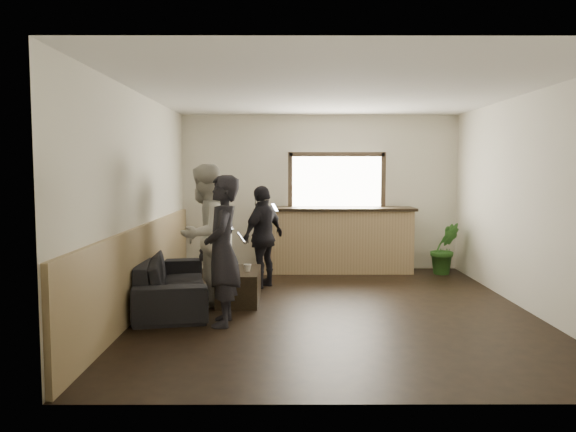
{
  "coord_description": "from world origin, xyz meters",
  "views": [
    {
      "loc": [
        -0.61,
        -7.21,
        1.82
      ],
      "look_at": [
        -0.59,
        0.4,
        1.19
      ],
      "focal_mm": 35.0,
      "sensor_mm": 36.0,
      "label": 1
    }
  ],
  "objects_px": {
    "sofa": "(171,281)",
    "coffee_table": "(239,286)",
    "bar_counter": "(337,236)",
    "person_b": "(205,235)",
    "cup_b": "(247,268)",
    "potted_plant": "(445,248)",
    "person_d": "(263,236)",
    "person_c": "(217,235)",
    "cup_a": "(231,265)",
    "person_a": "(222,251)"
  },
  "relations": [
    {
      "from": "cup_a",
      "to": "person_c",
      "type": "distance_m",
      "value": 0.7
    },
    {
      "from": "sofa",
      "to": "person_a",
      "type": "distance_m",
      "value": 1.35
    },
    {
      "from": "person_c",
      "to": "person_d",
      "type": "xyz_separation_m",
      "value": [
        0.68,
        0.28,
        -0.06
      ]
    },
    {
      "from": "person_b",
      "to": "sofa",
      "type": "bearing_deg",
      "value": -57.17
    },
    {
      "from": "cup_a",
      "to": "cup_b",
      "type": "height_order",
      "value": "cup_b"
    },
    {
      "from": "sofa",
      "to": "coffee_table",
      "type": "xyz_separation_m",
      "value": [
        0.89,
        0.2,
        -0.11
      ]
    },
    {
      "from": "cup_b",
      "to": "person_c",
      "type": "height_order",
      "value": "person_c"
    },
    {
      "from": "bar_counter",
      "to": "person_d",
      "type": "relative_size",
      "value": 1.72
    },
    {
      "from": "coffee_table",
      "to": "cup_b",
      "type": "bearing_deg",
      "value": -38.26
    },
    {
      "from": "coffee_table",
      "to": "cup_a",
      "type": "distance_m",
      "value": 0.34
    },
    {
      "from": "bar_counter",
      "to": "cup_b",
      "type": "bearing_deg",
      "value": -120.94
    },
    {
      "from": "person_b",
      "to": "person_c",
      "type": "xyz_separation_m",
      "value": [
        0.05,
        0.86,
        -0.1
      ]
    },
    {
      "from": "cup_b",
      "to": "bar_counter",
      "type": "bearing_deg",
      "value": 59.06
    },
    {
      "from": "cup_b",
      "to": "person_b",
      "type": "height_order",
      "value": "person_b"
    },
    {
      "from": "coffee_table",
      "to": "cup_a",
      "type": "relative_size",
      "value": 8.35
    },
    {
      "from": "potted_plant",
      "to": "person_a",
      "type": "height_order",
      "value": "person_a"
    },
    {
      "from": "bar_counter",
      "to": "person_a",
      "type": "bearing_deg",
      "value": -115.68
    },
    {
      "from": "coffee_table",
      "to": "person_b",
      "type": "distance_m",
      "value": 0.86
    },
    {
      "from": "bar_counter",
      "to": "potted_plant",
      "type": "distance_m",
      "value": 1.87
    },
    {
      "from": "person_b",
      "to": "person_a",
      "type": "bearing_deg",
      "value": 45.38
    },
    {
      "from": "person_d",
      "to": "person_c",
      "type": "bearing_deg",
      "value": -33.18
    },
    {
      "from": "person_a",
      "to": "cup_b",
      "type": "bearing_deg",
      "value": 165.46
    },
    {
      "from": "potted_plant",
      "to": "person_d",
      "type": "bearing_deg",
      "value": -161.51
    },
    {
      "from": "coffee_table",
      "to": "person_c",
      "type": "distance_m",
      "value": 1.02
    },
    {
      "from": "cup_b",
      "to": "person_c",
      "type": "bearing_deg",
      "value": 122.42
    },
    {
      "from": "sofa",
      "to": "bar_counter",
      "type": "bearing_deg",
      "value": -55.12
    },
    {
      "from": "sofa",
      "to": "cup_b",
      "type": "xyz_separation_m",
      "value": [
        1.01,
        0.1,
        0.16
      ]
    },
    {
      "from": "sofa",
      "to": "cup_a",
      "type": "xyz_separation_m",
      "value": [
        0.76,
        0.36,
        0.16
      ]
    },
    {
      "from": "sofa",
      "to": "person_d",
      "type": "distance_m",
      "value": 1.74
    },
    {
      "from": "sofa",
      "to": "cup_b",
      "type": "bearing_deg",
      "value": -95.02
    },
    {
      "from": "bar_counter",
      "to": "person_b",
      "type": "distance_m",
      "value": 3.17
    },
    {
      "from": "person_a",
      "to": "potted_plant",
      "type": "bearing_deg",
      "value": 129.43
    },
    {
      "from": "coffee_table",
      "to": "person_b",
      "type": "xyz_separation_m",
      "value": [
        -0.44,
        -0.14,
        0.73
      ]
    },
    {
      "from": "sofa",
      "to": "potted_plant",
      "type": "height_order",
      "value": "potted_plant"
    },
    {
      "from": "sofa",
      "to": "person_c",
      "type": "height_order",
      "value": "person_c"
    },
    {
      "from": "sofa",
      "to": "person_c",
      "type": "relative_size",
      "value": 1.34
    },
    {
      "from": "cup_b",
      "to": "person_d",
      "type": "relative_size",
      "value": 0.07
    },
    {
      "from": "coffee_table",
      "to": "person_d",
      "type": "xyz_separation_m",
      "value": [
        0.29,
        1.0,
        0.57
      ]
    },
    {
      "from": "sofa",
      "to": "cup_b",
      "type": "relative_size",
      "value": 20.88
    },
    {
      "from": "cup_a",
      "to": "cup_b",
      "type": "relative_size",
      "value": 1.1
    },
    {
      "from": "coffee_table",
      "to": "potted_plant",
      "type": "bearing_deg",
      "value": 30.9
    },
    {
      "from": "coffee_table",
      "to": "cup_b",
      "type": "xyz_separation_m",
      "value": [
        0.12,
        -0.1,
        0.27
      ]
    },
    {
      "from": "potted_plant",
      "to": "person_b",
      "type": "relative_size",
      "value": 0.48
    },
    {
      "from": "bar_counter",
      "to": "cup_b",
      "type": "height_order",
      "value": "bar_counter"
    },
    {
      "from": "bar_counter",
      "to": "cup_b",
      "type": "distance_m",
      "value": 2.8
    },
    {
      "from": "cup_a",
      "to": "person_b",
      "type": "distance_m",
      "value": 0.63
    },
    {
      "from": "person_b",
      "to": "potted_plant",
      "type": "bearing_deg",
      "value": 145.72
    },
    {
      "from": "sofa",
      "to": "person_a",
      "type": "bearing_deg",
      "value": -150.43
    },
    {
      "from": "bar_counter",
      "to": "sofa",
      "type": "xyz_separation_m",
      "value": [
        -2.45,
        -2.5,
        -0.31
      ]
    },
    {
      "from": "person_a",
      "to": "person_c",
      "type": "height_order",
      "value": "person_a"
    }
  ]
}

